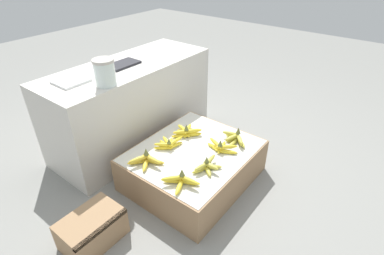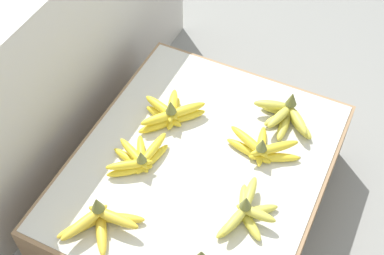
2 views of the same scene
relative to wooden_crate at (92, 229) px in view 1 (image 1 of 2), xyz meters
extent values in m
plane|color=gray|center=(0.83, -0.14, -0.10)|extent=(10.00, 10.00, 0.00)
cube|color=#997551|center=(0.83, -0.14, 0.04)|extent=(0.91, 0.77, 0.27)
cube|color=silver|center=(0.83, -0.14, 0.18)|extent=(0.89, 0.75, 0.00)
cube|color=beige|center=(0.95, 0.63, 0.26)|extent=(1.49, 0.57, 0.73)
cube|color=#997551|center=(0.00, 0.00, 0.00)|extent=(0.36, 0.25, 0.20)
cube|color=brown|center=(0.00, -0.11, 0.09)|extent=(0.36, 0.02, 0.02)
ellipsoid|color=yellow|center=(0.48, -0.26, 0.19)|extent=(0.12, 0.14, 0.03)
ellipsoid|color=yellow|center=(0.45, -0.32, 0.19)|extent=(0.15, 0.09, 0.03)
ellipsoid|color=yellow|center=(0.52, -0.33, 0.19)|extent=(0.09, 0.15, 0.03)
ellipsoid|color=yellow|center=(0.46, -0.26, 0.22)|extent=(0.13, 0.12, 0.03)
ellipsoid|color=yellow|center=(0.51, -0.34, 0.22)|extent=(0.05, 0.15, 0.03)
cone|color=olive|center=(0.50, -0.30, 0.26)|extent=(0.04, 0.04, 0.05)
ellipsoid|color=gold|center=(0.66, -0.32, 0.19)|extent=(0.12, 0.07, 0.03)
ellipsoid|color=gold|center=(0.69, -0.37, 0.19)|extent=(0.10, 0.11, 0.03)
ellipsoid|color=gold|center=(0.74, -0.37, 0.19)|extent=(0.10, 0.11, 0.03)
ellipsoid|color=gold|center=(0.75, -0.32, 0.19)|extent=(0.12, 0.07, 0.03)
ellipsoid|color=gold|center=(0.67, -0.33, 0.22)|extent=(0.12, 0.06, 0.03)
ellipsoid|color=gold|center=(0.71, -0.37, 0.22)|extent=(0.03, 0.12, 0.03)
ellipsoid|color=gold|center=(0.76, -0.33, 0.22)|extent=(0.12, 0.04, 0.03)
cone|color=olive|center=(0.71, -0.34, 0.26)|extent=(0.03, 0.03, 0.05)
ellipsoid|color=yellow|center=(0.94, -0.35, 0.19)|extent=(0.09, 0.16, 0.03)
ellipsoid|color=yellow|center=(0.96, -0.30, 0.19)|extent=(0.17, 0.07, 0.03)
ellipsoid|color=yellow|center=(0.93, -0.27, 0.19)|extent=(0.06, 0.17, 0.03)
ellipsoid|color=yellow|center=(0.95, -0.34, 0.22)|extent=(0.13, 0.14, 0.03)
ellipsoid|color=yellow|center=(0.94, -0.26, 0.22)|extent=(0.09, 0.16, 0.03)
cone|color=olive|center=(0.92, -0.31, 0.26)|extent=(0.04, 0.04, 0.05)
ellipsoid|color=gold|center=(1.13, -0.29, 0.19)|extent=(0.04, 0.13, 0.03)
ellipsoid|color=gold|center=(1.10, -0.31, 0.19)|extent=(0.12, 0.09, 0.03)
ellipsoid|color=gold|center=(1.07, -0.33, 0.19)|extent=(0.13, 0.04, 0.03)
ellipsoid|color=gold|center=(1.10, -0.38, 0.19)|extent=(0.10, 0.12, 0.03)
ellipsoid|color=gold|center=(1.12, -0.27, 0.22)|extent=(0.07, 0.13, 0.03)
ellipsoid|color=gold|center=(1.08, -0.31, 0.22)|extent=(0.13, 0.07, 0.03)
ellipsoid|color=gold|center=(1.09, -0.37, 0.22)|extent=(0.11, 0.11, 0.03)
cone|color=olive|center=(1.14, -0.33, 0.27)|extent=(0.04, 0.04, 0.05)
ellipsoid|color=gold|center=(0.47, 0.06, 0.19)|extent=(0.15, 0.12, 0.03)
ellipsoid|color=gold|center=(0.48, 0.01, 0.19)|extent=(0.15, 0.12, 0.03)
ellipsoid|color=gold|center=(0.54, -0.01, 0.19)|extent=(0.09, 0.16, 0.03)
ellipsoid|color=gold|center=(0.47, 0.05, 0.23)|extent=(0.16, 0.09, 0.03)
ellipsoid|color=gold|center=(0.52, -0.01, 0.23)|extent=(0.03, 0.16, 0.03)
cone|color=olive|center=(0.52, 0.03, 0.27)|extent=(0.04, 0.04, 0.05)
ellipsoid|color=yellow|center=(0.77, 0.00, 0.19)|extent=(0.15, 0.06, 0.03)
ellipsoid|color=yellow|center=(0.77, 0.04, 0.19)|extent=(0.14, 0.10, 0.03)
ellipsoid|color=yellow|center=(0.73, 0.05, 0.19)|extent=(0.06, 0.15, 0.03)
ellipsoid|color=yellow|center=(0.70, 0.04, 0.19)|extent=(0.11, 0.13, 0.03)
ellipsoid|color=yellow|center=(0.79, 0.00, 0.22)|extent=(0.15, 0.04, 0.03)
ellipsoid|color=yellow|center=(0.74, 0.05, 0.22)|extent=(0.09, 0.14, 0.03)
ellipsoid|color=yellow|center=(0.70, 0.04, 0.22)|extent=(0.11, 0.13, 0.03)
cone|color=olive|center=(0.72, 0.01, 0.25)|extent=(0.03, 0.03, 0.04)
ellipsoid|color=yellow|center=(0.97, -0.02, 0.19)|extent=(0.13, 0.12, 0.03)
ellipsoid|color=yellow|center=(0.97, 0.02, 0.19)|extent=(0.15, 0.07, 0.03)
ellipsoid|color=yellow|center=(0.94, 0.05, 0.19)|extent=(0.05, 0.15, 0.03)
ellipsoid|color=yellow|center=(0.90, 0.04, 0.19)|extent=(0.13, 0.12, 0.03)
ellipsoid|color=yellow|center=(0.97, -0.02, 0.22)|extent=(0.13, 0.12, 0.03)
ellipsoid|color=yellow|center=(0.97, 0.03, 0.22)|extent=(0.15, 0.08, 0.03)
ellipsoid|color=yellow|center=(0.95, 0.06, 0.22)|extent=(0.07, 0.15, 0.03)
ellipsoid|color=yellow|center=(0.91, 0.04, 0.22)|extent=(0.13, 0.12, 0.03)
cone|color=olive|center=(0.93, 0.01, 0.26)|extent=(0.04, 0.04, 0.05)
cylinder|color=silver|center=(0.57, 0.43, 0.71)|extent=(0.14, 0.14, 0.17)
cylinder|color=#B7B2A8|center=(0.57, 0.43, 0.81)|extent=(0.15, 0.15, 0.02)
cube|color=white|center=(0.45, 0.67, 0.64)|extent=(0.21, 0.20, 0.02)
cube|color=#232328|center=(0.91, 0.64, 0.64)|extent=(0.27, 0.16, 0.02)
camera|label=1|loc=(-0.59, -1.22, 1.48)|focal=28.00mm
camera|label=2|loc=(-0.08, -0.55, 1.55)|focal=50.00mm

